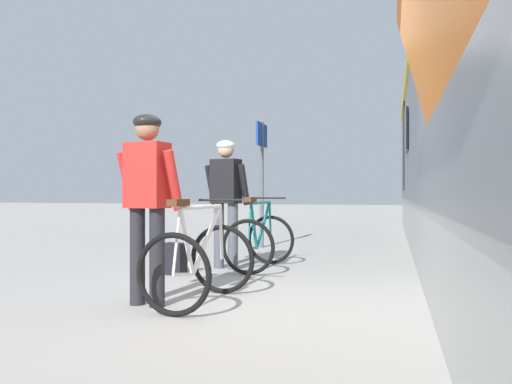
{
  "coord_description": "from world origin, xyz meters",
  "views": [
    {
      "loc": [
        1.02,
        -4.29,
        1.04
      ],
      "look_at": [
        -0.6,
        1.57,
        1.05
      ],
      "focal_mm": 34.61,
      "sensor_mm": 36.0,
      "label": 1
    }
  ],
  "objects_px": {
    "cyclist_far_in_dark": "(226,192)",
    "backpack_on_platform": "(174,259)",
    "bicycle_far_teal": "(260,240)",
    "cyclist_near_in_red": "(147,191)",
    "platform_sign_post": "(262,162)",
    "bicycle_near_white": "(200,261)"
  },
  "relations": [
    {
      "from": "bicycle_near_white",
      "to": "bicycle_far_teal",
      "type": "height_order",
      "value": "same"
    },
    {
      "from": "bicycle_near_white",
      "to": "platform_sign_post",
      "type": "height_order",
      "value": "platform_sign_post"
    },
    {
      "from": "bicycle_near_white",
      "to": "cyclist_far_in_dark",
      "type": "bearing_deg",
      "value": 102.5
    },
    {
      "from": "bicycle_near_white",
      "to": "backpack_on_platform",
      "type": "xyz_separation_m",
      "value": [
        -0.94,
        1.47,
        -0.2
      ]
    },
    {
      "from": "cyclist_far_in_dark",
      "to": "bicycle_far_teal",
      "type": "xyz_separation_m",
      "value": [
        0.46,
        0.07,
        -0.65
      ]
    },
    {
      "from": "cyclist_far_in_dark",
      "to": "backpack_on_platform",
      "type": "xyz_separation_m",
      "value": [
        -0.47,
        -0.64,
        -0.85
      ]
    },
    {
      "from": "platform_sign_post",
      "to": "cyclist_far_in_dark",
      "type": "bearing_deg",
      "value": -85.7
    },
    {
      "from": "cyclist_near_in_red",
      "to": "bicycle_far_teal",
      "type": "distance_m",
      "value": 2.5
    },
    {
      "from": "bicycle_far_teal",
      "to": "platform_sign_post",
      "type": "relative_size",
      "value": 0.46
    },
    {
      "from": "cyclist_far_in_dark",
      "to": "backpack_on_platform",
      "type": "height_order",
      "value": "cyclist_far_in_dark"
    },
    {
      "from": "cyclist_far_in_dark",
      "to": "backpack_on_platform",
      "type": "bearing_deg",
      "value": -126.36
    },
    {
      "from": "bicycle_far_teal",
      "to": "backpack_on_platform",
      "type": "xyz_separation_m",
      "value": [
        -0.94,
        -0.71,
        -0.2
      ]
    },
    {
      "from": "cyclist_near_in_red",
      "to": "cyclist_far_in_dark",
      "type": "xyz_separation_m",
      "value": [
        -0.02,
        2.3,
        0.0
      ]
    },
    {
      "from": "bicycle_near_white",
      "to": "bicycle_far_teal",
      "type": "bearing_deg",
      "value": 90.12
    },
    {
      "from": "cyclist_near_in_red",
      "to": "backpack_on_platform",
      "type": "xyz_separation_m",
      "value": [
        -0.5,
        1.66,
        -0.85
      ]
    },
    {
      "from": "cyclist_near_in_red",
      "to": "backpack_on_platform",
      "type": "relative_size",
      "value": 4.4
    },
    {
      "from": "cyclist_far_in_dark",
      "to": "bicycle_far_teal",
      "type": "height_order",
      "value": "cyclist_far_in_dark"
    },
    {
      "from": "bicycle_far_teal",
      "to": "cyclist_far_in_dark",
      "type": "bearing_deg",
      "value": -171.45
    },
    {
      "from": "bicycle_near_white",
      "to": "backpack_on_platform",
      "type": "height_order",
      "value": "bicycle_near_white"
    },
    {
      "from": "cyclist_far_in_dark",
      "to": "bicycle_far_teal",
      "type": "relative_size",
      "value": 1.6
    },
    {
      "from": "cyclist_near_in_red",
      "to": "platform_sign_post",
      "type": "xyz_separation_m",
      "value": [
        -0.23,
        4.99,
        0.57
      ]
    },
    {
      "from": "bicycle_far_teal",
      "to": "cyclist_near_in_red",
      "type": "bearing_deg",
      "value": -100.52
    }
  ]
}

